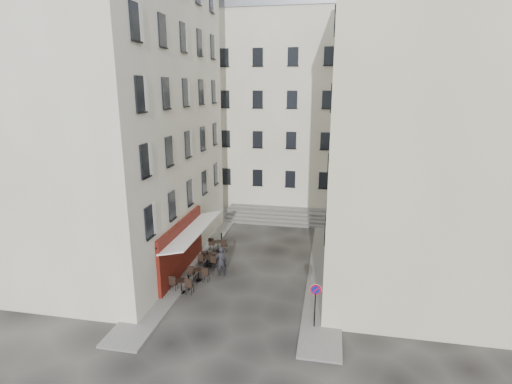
% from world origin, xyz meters
% --- Properties ---
extents(ground, '(90.00, 90.00, 0.00)m').
position_xyz_m(ground, '(0.00, 0.00, 0.00)').
color(ground, black).
rests_on(ground, ground).
extents(sidewalk_left, '(2.00, 22.00, 0.12)m').
position_xyz_m(sidewalk_left, '(-4.50, 4.00, 0.06)').
color(sidewalk_left, slate).
rests_on(sidewalk_left, ground).
extents(sidewalk_right, '(2.00, 18.00, 0.12)m').
position_xyz_m(sidewalk_right, '(4.50, 3.00, 0.06)').
color(sidewalk_right, slate).
rests_on(sidewalk_right, ground).
extents(building_left, '(12.20, 16.20, 20.60)m').
position_xyz_m(building_left, '(-10.50, 3.00, 10.31)').
color(building_left, beige).
rests_on(building_left, ground).
extents(building_right, '(12.20, 14.20, 18.60)m').
position_xyz_m(building_right, '(10.50, 3.50, 9.31)').
color(building_right, tan).
rests_on(building_right, ground).
extents(building_back, '(18.20, 10.20, 18.60)m').
position_xyz_m(building_back, '(-1.00, 19.00, 9.31)').
color(building_back, beige).
rests_on(building_back, ground).
extents(cafe_storefront, '(1.74, 7.30, 3.50)m').
position_xyz_m(cafe_storefront, '(-4.32, 1.00, 1.88)').
color(cafe_storefront, '#4B110A').
rests_on(cafe_storefront, ground).
extents(stone_steps, '(9.00, 3.15, 0.80)m').
position_xyz_m(stone_steps, '(0.00, 12.57, 0.40)').
color(stone_steps, '#615E5C').
rests_on(stone_steps, ground).
extents(bollard_near, '(0.12, 0.12, 0.98)m').
position_xyz_m(bollard_near, '(-3.25, -1.00, 0.53)').
color(bollard_near, black).
rests_on(bollard_near, ground).
extents(bollard_mid, '(0.12, 0.12, 0.98)m').
position_xyz_m(bollard_mid, '(-3.25, 2.50, 0.53)').
color(bollard_mid, black).
rests_on(bollard_mid, ground).
extents(bollard_far, '(0.12, 0.12, 0.98)m').
position_xyz_m(bollard_far, '(-3.25, 6.00, 0.53)').
color(bollard_far, black).
rests_on(bollard_far, ground).
extents(no_parking_sign, '(0.54, 0.12, 2.38)m').
position_xyz_m(no_parking_sign, '(4.16, -3.52, 1.69)').
color(no_parking_sign, black).
rests_on(no_parking_sign, ground).
extents(bistro_table_a, '(1.43, 0.67, 1.00)m').
position_xyz_m(bistro_table_a, '(-3.54, -1.42, 0.51)').
color(bistro_table_a, black).
rests_on(bistro_table_a, ground).
extents(bistro_table_b, '(1.34, 0.63, 0.94)m').
position_xyz_m(bistro_table_b, '(-3.05, 0.20, 0.48)').
color(bistro_table_b, black).
rests_on(bistro_table_b, ground).
extents(bistro_table_c, '(1.28, 0.60, 0.90)m').
position_xyz_m(bistro_table_c, '(-3.10, 2.14, 0.46)').
color(bistro_table_c, black).
rests_on(bistro_table_c, ground).
extents(bistro_table_d, '(1.26, 0.59, 0.89)m').
position_xyz_m(bistro_table_d, '(-3.07, 2.68, 0.45)').
color(bistro_table_d, black).
rests_on(bistro_table_d, ground).
extents(bistro_table_e, '(1.37, 0.64, 0.97)m').
position_xyz_m(bistro_table_e, '(-3.16, 4.81, 0.49)').
color(bistro_table_e, black).
rests_on(bistro_table_e, ground).
extents(pedestrian, '(0.85, 0.76, 1.96)m').
position_xyz_m(pedestrian, '(-1.90, 1.11, 0.98)').
color(pedestrian, black).
rests_on(pedestrian, ground).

